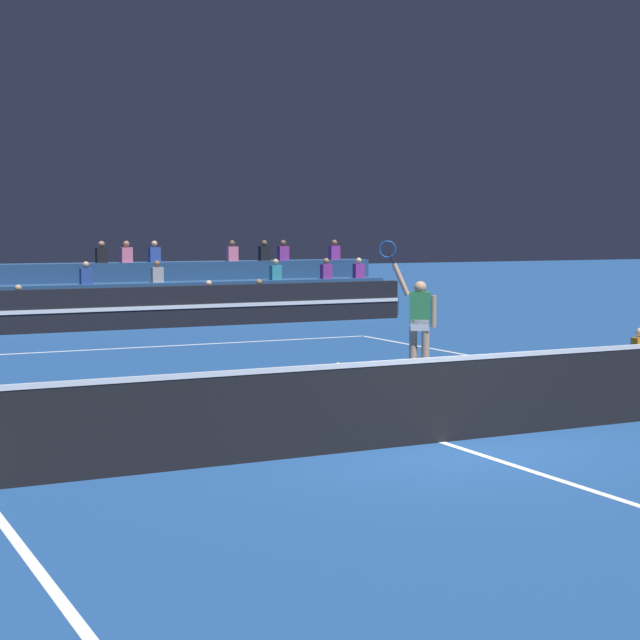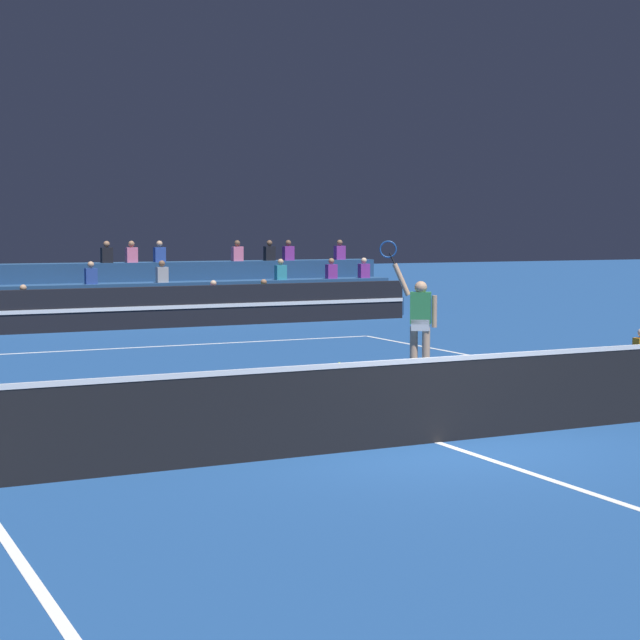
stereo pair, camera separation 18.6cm
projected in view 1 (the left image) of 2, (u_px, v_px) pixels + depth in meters
name	position (u px, v px, depth m)	size (l,w,h in m)	color
ground_plane	(441.00, 442.00, 13.14)	(120.00, 120.00, 0.00)	navy
court_lines	(441.00, 442.00, 13.14)	(11.10, 23.90, 0.01)	white
tennis_net	(442.00, 399.00, 13.10)	(12.00, 0.10, 1.10)	#2D6B38
sponsor_banner_wall	(95.00, 309.00, 27.54)	(18.00, 0.26, 1.10)	black
bleacher_stand	(71.00, 300.00, 29.79)	(19.19, 2.85, 2.28)	navy
ball_kid_courtside	(640.00, 356.00, 19.29)	(0.30, 0.36, 0.84)	black
tennis_player	(419.00, 322.00, 18.77)	(0.89, 0.71, 2.47)	tan
tennis_ball	(338.00, 364.00, 20.51)	(0.07, 0.07, 0.07)	#C6DB33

